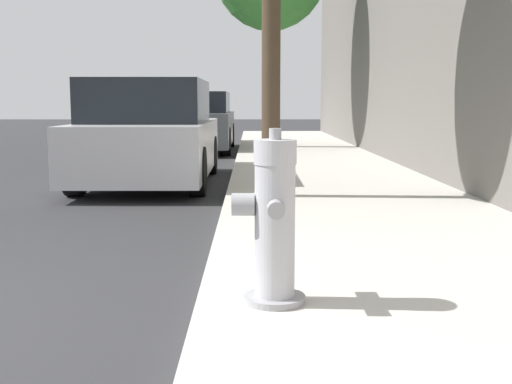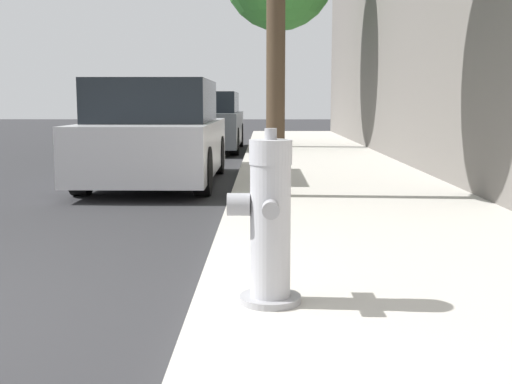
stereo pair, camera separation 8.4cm
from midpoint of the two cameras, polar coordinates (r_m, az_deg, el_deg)
The scene contains 4 objects.
sidewalk_slab at distance 3.25m, azimuth 18.65°, elevation -12.06°, with size 2.74×40.00×0.12m.
fire_hydrant at distance 3.28m, azimuth 0.85°, elevation -2.81°, with size 0.38×0.40×0.90m.
parked_car_near at distance 9.15m, azimuth -9.63°, elevation 5.02°, with size 1.71×3.93×1.45m.
parked_car_mid at distance 15.25m, azimuth -5.82°, elevation 6.17°, with size 1.88×4.34×1.38m.
Camera 1 is at (2.20, -2.88, 1.15)m, focal length 45.00 mm.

